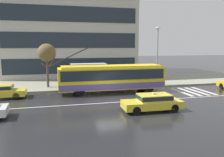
{
  "coord_description": "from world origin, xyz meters",
  "views": [
    {
      "loc": [
        -4.83,
        -20.03,
        4.93
      ],
      "look_at": [
        0.97,
        3.0,
        1.48
      ],
      "focal_mm": 36.87,
      "sensor_mm": 36.0,
      "label": 1
    }
  ],
  "objects_px": {
    "taxi_queued_behind_bus": "(0,91)",
    "bus_shelter": "(88,69)",
    "pedestrian_waiting_by_pole": "(102,74)",
    "street_tree_bare": "(47,53)",
    "taxi_oncoming_near": "(153,102)",
    "pedestrian_at_shelter": "(133,72)",
    "pedestrian_approaching_curb": "(93,72)",
    "pedestrian_walking_past": "(125,73)",
    "street_lamp": "(157,51)",
    "trolleybus": "(112,77)"
  },
  "relations": [
    {
      "from": "pedestrian_at_shelter",
      "to": "pedestrian_approaching_curb",
      "type": "height_order",
      "value": "pedestrian_approaching_curb"
    },
    {
      "from": "taxi_queued_behind_bus",
      "to": "bus_shelter",
      "type": "relative_size",
      "value": 1.08
    },
    {
      "from": "trolleybus",
      "to": "pedestrian_waiting_by_pole",
      "type": "distance_m",
      "value": 2.36
    },
    {
      "from": "pedestrian_approaching_curb",
      "to": "pedestrian_walking_past",
      "type": "distance_m",
      "value": 3.85
    },
    {
      "from": "pedestrian_at_shelter",
      "to": "pedestrian_walking_past",
      "type": "relative_size",
      "value": 1.01
    },
    {
      "from": "bus_shelter",
      "to": "street_lamp",
      "type": "xyz_separation_m",
      "value": [
        8.3,
        -1.05,
        2.12
      ]
    },
    {
      "from": "street_lamp",
      "to": "taxi_oncoming_near",
      "type": "bearing_deg",
      "value": -116.45
    },
    {
      "from": "pedestrian_approaching_curb",
      "to": "street_lamp",
      "type": "relative_size",
      "value": 0.3
    },
    {
      "from": "taxi_queued_behind_bus",
      "to": "pedestrian_waiting_by_pole",
      "type": "height_order",
      "value": "pedestrian_waiting_by_pole"
    },
    {
      "from": "bus_shelter",
      "to": "pedestrian_walking_past",
      "type": "height_order",
      "value": "bus_shelter"
    },
    {
      "from": "pedestrian_waiting_by_pole",
      "to": "street_tree_bare",
      "type": "relative_size",
      "value": 0.39
    },
    {
      "from": "taxi_queued_behind_bus",
      "to": "taxi_oncoming_near",
      "type": "xyz_separation_m",
      "value": [
        12.13,
        -7.25,
        -0.0
      ]
    },
    {
      "from": "taxi_oncoming_near",
      "to": "pedestrian_waiting_by_pole",
      "type": "height_order",
      "value": "pedestrian_waiting_by_pole"
    },
    {
      "from": "taxi_oncoming_near",
      "to": "street_lamp",
      "type": "xyz_separation_m",
      "value": [
        5.03,
        10.11,
        3.53
      ]
    },
    {
      "from": "taxi_queued_behind_bus",
      "to": "pedestrian_walking_past",
      "type": "relative_size",
      "value": 2.21
    },
    {
      "from": "pedestrian_approaching_curb",
      "to": "trolleybus",
      "type": "bearing_deg",
      "value": -67.85
    },
    {
      "from": "taxi_queued_behind_bus",
      "to": "taxi_oncoming_near",
      "type": "bearing_deg",
      "value": -30.87
    },
    {
      "from": "pedestrian_approaching_curb",
      "to": "pedestrian_waiting_by_pole",
      "type": "bearing_deg",
      "value": -55.59
    },
    {
      "from": "trolleybus",
      "to": "taxi_queued_behind_bus",
      "type": "height_order",
      "value": "trolleybus"
    },
    {
      "from": "bus_shelter",
      "to": "pedestrian_at_shelter",
      "type": "bearing_deg",
      "value": -13.28
    },
    {
      "from": "bus_shelter",
      "to": "pedestrian_at_shelter",
      "type": "distance_m",
      "value": 5.34
    },
    {
      "from": "pedestrian_at_shelter",
      "to": "pedestrian_approaching_curb",
      "type": "xyz_separation_m",
      "value": [
        -4.67,
        1.18,
        -0.0
      ]
    },
    {
      "from": "trolleybus",
      "to": "bus_shelter",
      "type": "xyz_separation_m",
      "value": [
        -1.97,
        3.62,
        0.54
      ]
    },
    {
      "from": "street_tree_bare",
      "to": "bus_shelter",
      "type": "bearing_deg",
      "value": -3.24
    },
    {
      "from": "taxi_oncoming_near",
      "to": "pedestrian_at_shelter",
      "type": "height_order",
      "value": "pedestrian_at_shelter"
    },
    {
      "from": "taxi_oncoming_near",
      "to": "pedestrian_approaching_curb",
      "type": "bearing_deg",
      "value": 103.9
    },
    {
      "from": "taxi_oncoming_near",
      "to": "pedestrian_at_shelter",
      "type": "distance_m",
      "value": 10.18
    },
    {
      "from": "pedestrian_walking_past",
      "to": "street_tree_bare",
      "type": "relative_size",
      "value": 0.41
    },
    {
      "from": "trolleybus",
      "to": "pedestrian_approaching_curb",
      "type": "bearing_deg",
      "value": 112.15
    },
    {
      "from": "bus_shelter",
      "to": "street_tree_bare",
      "type": "bearing_deg",
      "value": 176.76
    },
    {
      "from": "trolleybus",
      "to": "taxi_queued_behind_bus",
      "type": "distance_m",
      "value": 10.87
    },
    {
      "from": "bus_shelter",
      "to": "pedestrian_approaching_curb",
      "type": "bearing_deg",
      "value": -4.5
    },
    {
      "from": "pedestrian_at_shelter",
      "to": "pedestrian_approaching_curb",
      "type": "bearing_deg",
      "value": 165.78
    },
    {
      "from": "trolleybus",
      "to": "pedestrian_walking_past",
      "type": "relative_size",
      "value": 5.89
    },
    {
      "from": "pedestrian_at_shelter",
      "to": "pedestrian_approaching_curb",
      "type": "distance_m",
      "value": 4.82
    },
    {
      "from": "pedestrian_waiting_by_pole",
      "to": "pedestrian_walking_past",
      "type": "bearing_deg",
      "value": -1.21
    },
    {
      "from": "taxi_queued_behind_bus",
      "to": "bus_shelter",
      "type": "distance_m",
      "value": 9.79
    },
    {
      "from": "bus_shelter",
      "to": "street_tree_bare",
      "type": "xyz_separation_m",
      "value": [
        -4.64,
        0.26,
        1.92
      ]
    },
    {
      "from": "bus_shelter",
      "to": "pedestrian_walking_past",
      "type": "bearing_deg",
      "value": -18.68
    },
    {
      "from": "pedestrian_approaching_curb",
      "to": "street_tree_bare",
      "type": "xyz_separation_m",
      "value": [
        -5.15,
        0.3,
        2.21
      ]
    },
    {
      "from": "bus_shelter",
      "to": "pedestrian_at_shelter",
      "type": "xyz_separation_m",
      "value": [
        5.19,
        -1.22,
        -0.29
      ]
    },
    {
      "from": "taxi_oncoming_near",
      "to": "pedestrian_approaching_curb",
      "type": "relative_size",
      "value": 2.18
    },
    {
      "from": "taxi_queued_behind_bus",
      "to": "bus_shelter",
      "type": "height_order",
      "value": "bus_shelter"
    },
    {
      "from": "pedestrian_walking_past",
      "to": "street_lamp",
      "type": "xyz_separation_m",
      "value": [
        4.18,
        0.34,
        2.52
      ]
    },
    {
      "from": "taxi_oncoming_near",
      "to": "pedestrian_walking_past",
      "type": "distance_m",
      "value": 9.86
    },
    {
      "from": "pedestrian_at_shelter",
      "to": "pedestrian_walking_past",
      "type": "distance_m",
      "value": 1.09
    },
    {
      "from": "taxi_queued_behind_bus",
      "to": "street_lamp",
      "type": "bearing_deg",
      "value": 9.48
    },
    {
      "from": "pedestrian_approaching_curb",
      "to": "street_lamp",
      "type": "xyz_separation_m",
      "value": [
        7.78,
        -1.01,
        2.41
      ]
    },
    {
      "from": "taxi_oncoming_near",
      "to": "trolleybus",
      "type": "bearing_deg",
      "value": 99.75
    },
    {
      "from": "taxi_oncoming_near",
      "to": "street_lamp",
      "type": "relative_size",
      "value": 0.65
    }
  ]
}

